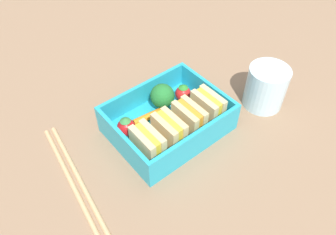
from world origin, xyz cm
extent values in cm
cube|color=#8C6D51|center=(0.00, 0.00, -1.00)|extent=(120.00, 120.00, 2.00)
cube|color=#24A4C0|center=(0.00, 0.00, 0.60)|extent=(17.39, 13.54, 1.20)
cube|color=#24A4C0|center=(0.00, 6.47, 3.17)|extent=(17.39, 0.60, 3.94)
cube|color=#24A4C0|center=(0.00, -6.47, 3.17)|extent=(17.39, 0.60, 3.94)
cube|color=#24A4C0|center=(-8.39, 0.00, 3.17)|extent=(0.60, 12.34, 3.94)
cube|color=#24A4C0|center=(8.39, 0.00, 3.17)|extent=(0.60, 12.34, 3.94)
cube|color=#DCBE86|center=(-6.77, 2.64, 3.43)|extent=(0.93, 5.28, 4.47)
cube|color=yellow|center=(-5.85, 2.64, 3.43)|extent=(0.93, 4.86, 4.11)
cube|color=#DCBE86|center=(-4.92, 2.64, 3.43)|extent=(0.93, 5.28, 4.47)
cube|color=#D5B97D|center=(-2.88, 2.64, 3.43)|extent=(0.93, 5.28, 4.47)
cube|color=orange|center=(-1.95, 2.64, 3.43)|extent=(0.93, 4.86, 4.11)
cube|color=#D5B97D|center=(-1.02, 2.64, 3.43)|extent=(0.93, 5.28, 4.47)
cube|color=#E3BC7C|center=(1.02, 2.64, 3.43)|extent=(0.93, 5.28, 4.47)
cube|color=yellow|center=(1.95, 2.64, 3.43)|extent=(0.93, 4.86, 4.11)
cube|color=#E3BC7C|center=(2.88, 2.64, 3.43)|extent=(0.93, 5.28, 4.47)
cube|color=#D6BD84|center=(4.92, 2.64, 3.43)|extent=(0.93, 5.28, 4.47)
cube|color=yellow|center=(5.85, 2.64, 3.43)|extent=(0.93, 4.86, 4.11)
cube|color=#D6BD84|center=(6.77, 2.64, 3.43)|extent=(0.93, 5.28, 4.47)
sphere|color=red|center=(-5.49, -2.76, 2.54)|extent=(2.68, 2.68, 2.68)
cone|color=#2E852D|center=(-5.49, -2.76, 4.18)|extent=(1.61, 1.61, 0.60)
cylinder|color=#87BD5D|center=(-1.57, -3.34, 1.88)|extent=(1.18, 1.18, 1.37)
sphere|color=#22722E|center=(-1.57, -3.34, 3.94)|extent=(3.92, 3.92, 3.92)
cylinder|color=orange|center=(1.64, -2.82, 1.75)|extent=(5.48, 1.69, 1.11)
sphere|color=red|center=(6.10, -2.52, 2.59)|extent=(2.78, 2.78, 2.78)
cone|color=#398341|center=(6.10, -2.52, 4.28)|extent=(1.67, 1.67, 0.60)
cylinder|color=tan|center=(15.57, -1.02, 0.35)|extent=(3.31, 21.33, 0.70)
cylinder|color=tan|center=(16.69, -1.15, 0.35)|extent=(3.31, 21.33, 0.70)
cylinder|color=silver|center=(-16.33, 5.55, 3.61)|extent=(6.67, 6.67, 7.21)
camera|label=1|loc=(21.82, 26.74, 39.56)|focal=35.00mm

